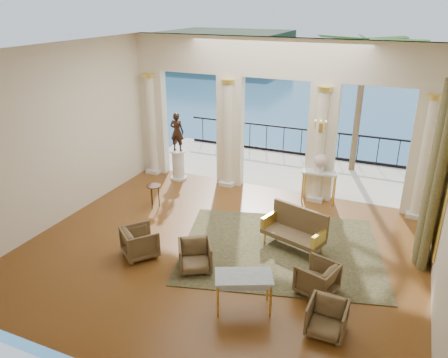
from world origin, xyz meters
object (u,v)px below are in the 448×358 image
at_px(armchair_b, 327,317).
at_px(side_table, 154,188).
at_px(game_table, 244,279).
at_px(armchair_d, 140,241).
at_px(settee, 296,228).
at_px(statue, 177,132).
at_px(armchair_a, 195,255).
at_px(console_table, 320,177).
at_px(pedestal, 178,165).
at_px(armchair_c, 317,277).

xyz_separation_m(armchair_b, side_table, (-5.45, 3.12, 0.23)).
bearing_deg(game_table, armchair_d, 139.37).
relative_size(armchair_b, side_table, 1.02).
distance_m(settee, statue, 5.39).
height_order(armchair_d, statue, statue).
height_order(armchair_a, armchair_b, armchair_a).
bearing_deg(statue, console_table, 176.08).
xyz_separation_m(settee, console_table, (-0.03, 2.69, 0.30)).
bearing_deg(side_table, settee, -6.89).
bearing_deg(pedestal, armchair_d, -71.83).
xyz_separation_m(game_table, statue, (-4.27, 5.20, 0.94)).
bearing_deg(pedestal, statue, 90.00).
bearing_deg(pedestal, side_table, -79.46).
bearing_deg(statue, armchair_c, 137.70).
relative_size(game_table, pedestal, 1.24).
relative_size(console_table, side_table, 1.54).
height_order(armchair_c, statue, statue).
bearing_deg(armchair_c, pedestal, -110.84).
height_order(armchair_b, armchair_d, armchair_d).
distance_m(statue, console_table, 4.62).
height_order(statue, side_table, statue).
xyz_separation_m(armchair_b, console_table, (-1.30, 5.31, 0.44)).
height_order(armchair_c, settee, settee).
height_order(armchair_c, game_table, game_table).
relative_size(settee, side_table, 2.40).
bearing_deg(settee, armchair_c, -43.65).
bearing_deg(armchair_b, armchair_c, 112.07).
relative_size(armchair_a, statue, 0.58).
distance_m(pedestal, statue, 1.12).
bearing_deg(side_table, armchair_d, -65.32).
bearing_deg(armchair_a, settee, 14.83).
height_order(armchair_d, side_table, armchair_d).
bearing_deg(console_table, side_table, -158.15).
height_order(armchair_c, side_table, armchair_c).
relative_size(armchair_c, settee, 0.46).
bearing_deg(armchair_b, armchair_a, 165.50).
xyz_separation_m(settee, pedestal, (-4.58, 2.62, -0.01)).
bearing_deg(armchair_a, statue, 91.92).
relative_size(game_table, console_table, 1.18).
bearing_deg(console_table, armchair_b, -82.17).
distance_m(console_table, side_table, 4.70).
relative_size(game_table, statue, 0.97).
xyz_separation_m(armchair_b, settee, (-1.26, 2.62, 0.14)).
distance_m(armchair_a, armchair_b, 3.11).
xyz_separation_m(game_table, console_table, (0.28, 5.27, 0.12)).
bearing_deg(armchair_c, armchair_a, -68.17).
distance_m(armchair_b, armchair_d, 4.47).
bearing_deg(armchair_d, game_table, -156.07).
xyz_separation_m(armchair_a, settee, (1.73, 1.78, 0.12)).
relative_size(armchair_c, armchair_d, 0.96).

